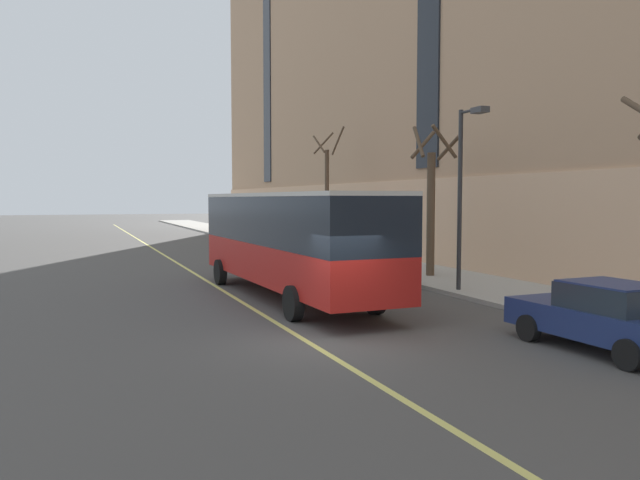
{
  "coord_description": "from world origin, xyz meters",
  "views": [
    {
      "loc": [
        -5.88,
        -13.58,
        3.39
      ],
      "look_at": [
        3.05,
        8.81,
        1.8
      ],
      "focal_mm": 35.0,
      "sensor_mm": 36.0,
      "label": 1
    }
  ],
  "objects_px": {
    "city_bus": "(289,237)",
    "parked_car_green_2": "(363,263)",
    "street_tree_far_uptown": "(431,199)",
    "street_tree_far_downtown": "(327,193)",
    "parked_car_green_1": "(248,237)",
    "street_lamp": "(464,179)",
    "parked_car_navy_3": "(606,317)",
    "fire_hydrant": "(306,248)",
    "parked_car_red_0": "(305,250)"
  },
  "relations": [
    {
      "from": "parked_car_red_0",
      "to": "parked_car_navy_3",
      "type": "xyz_separation_m",
      "value": [
        -0.14,
        -19.66,
        -0.0
      ]
    },
    {
      "from": "parked_car_green_1",
      "to": "fire_hydrant",
      "type": "height_order",
      "value": "parked_car_green_1"
    },
    {
      "from": "parked_car_navy_3",
      "to": "fire_hydrant",
      "type": "relative_size",
      "value": 6.34
    },
    {
      "from": "parked_car_navy_3",
      "to": "street_tree_far_downtown",
      "type": "distance_m",
      "value": 24.27
    },
    {
      "from": "parked_car_green_1",
      "to": "parked_car_navy_3",
      "type": "bearing_deg",
      "value": -90.22
    },
    {
      "from": "parked_car_green_2",
      "to": "street_tree_far_uptown",
      "type": "xyz_separation_m",
      "value": [
        3.2,
        0.02,
        2.59
      ]
    },
    {
      "from": "parked_car_navy_3",
      "to": "street_lamp",
      "type": "relative_size",
      "value": 0.72
    },
    {
      "from": "street_lamp",
      "to": "fire_hydrant",
      "type": "relative_size",
      "value": 8.85
    },
    {
      "from": "parked_car_green_2",
      "to": "street_lamp",
      "type": "distance_m",
      "value": 5.66
    },
    {
      "from": "parked_car_red_0",
      "to": "fire_hydrant",
      "type": "distance_m",
      "value": 4.37
    },
    {
      "from": "street_tree_far_uptown",
      "to": "street_lamp",
      "type": "bearing_deg",
      "value": -107.1
    },
    {
      "from": "street_lamp",
      "to": "city_bus",
      "type": "bearing_deg",
      "value": 166.02
    },
    {
      "from": "city_bus",
      "to": "parked_car_green_2",
      "type": "bearing_deg",
      "value": 33.33
    },
    {
      "from": "street_tree_far_uptown",
      "to": "street_lamp",
      "type": "height_order",
      "value": "street_lamp"
    },
    {
      "from": "city_bus",
      "to": "parked_car_green_1",
      "type": "xyz_separation_m",
      "value": [
        4.27,
        21.07,
        -1.3
      ]
    },
    {
      "from": "street_tree_far_downtown",
      "to": "street_lamp",
      "type": "xyz_separation_m",
      "value": [
        -1.29,
        -15.75,
        0.35
      ]
    },
    {
      "from": "street_tree_far_downtown",
      "to": "street_lamp",
      "type": "distance_m",
      "value": 15.81
    },
    {
      "from": "city_bus",
      "to": "fire_hydrant",
      "type": "distance_m",
      "value": 15.35
    },
    {
      "from": "street_tree_far_uptown",
      "to": "street_tree_far_downtown",
      "type": "xyz_separation_m",
      "value": [
        -0.0,
        11.55,
        0.37
      ]
    },
    {
      "from": "city_bus",
      "to": "street_lamp",
      "type": "bearing_deg",
      "value": -13.98
    },
    {
      "from": "parked_car_green_1",
      "to": "street_tree_far_uptown",
      "type": "bearing_deg",
      "value": -80.69
    },
    {
      "from": "parked_car_green_1",
      "to": "parked_car_green_2",
      "type": "xyz_separation_m",
      "value": [
        -0.19,
        -18.39,
        0.0
      ]
    },
    {
      "from": "street_tree_far_uptown",
      "to": "street_lamp",
      "type": "xyz_separation_m",
      "value": [
        -1.29,
        -4.2,
        0.72
      ]
    },
    {
      "from": "city_bus",
      "to": "street_lamp",
      "type": "distance_m",
      "value": 6.49
    },
    {
      "from": "city_bus",
      "to": "parked_car_red_0",
      "type": "bearing_deg",
      "value": 66.88
    },
    {
      "from": "city_bus",
      "to": "parked_car_green_1",
      "type": "bearing_deg",
      "value": 78.55
    },
    {
      "from": "street_lamp",
      "to": "parked_car_green_2",
      "type": "bearing_deg",
      "value": 114.54
    },
    {
      "from": "city_bus",
      "to": "street_tree_far_uptown",
      "type": "bearing_deg",
      "value": 20.39
    },
    {
      "from": "street_tree_far_uptown",
      "to": "fire_hydrant",
      "type": "relative_size",
      "value": 8.79
    },
    {
      "from": "parked_car_green_1",
      "to": "street_tree_far_downtown",
      "type": "distance_m",
      "value": 8.02
    },
    {
      "from": "parked_car_red_0",
      "to": "street_tree_far_downtown",
      "type": "bearing_deg",
      "value": 54.69
    },
    {
      "from": "street_tree_far_uptown",
      "to": "street_lamp",
      "type": "relative_size",
      "value": 0.99
    },
    {
      "from": "parked_car_green_1",
      "to": "parked_car_red_0",
      "type": "bearing_deg",
      "value": -89.92
    },
    {
      "from": "parked_car_green_2",
      "to": "fire_hydrant",
      "type": "relative_size",
      "value": 6.54
    },
    {
      "from": "parked_car_green_1",
      "to": "fire_hydrant",
      "type": "xyz_separation_m",
      "value": [
        1.62,
        -6.99,
        -0.29
      ]
    },
    {
      "from": "parked_car_navy_3",
      "to": "street_tree_far_downtown",
      "type": "xyz_separation_m",
      "value": [
        3.13,
        23.88,
        2.96
      ]
    },
    {
      "from": "street_tree_far_downtown",
      "to": "parked_car_navy_3",
      "type": "bearing_deg",
      "value": -97.46
    },
    {
      "from": "parked_car_navy_3",
      "to": "street_tree_far_uptown",
      "type": "bearing_deg",
      "value": 75.75
    },
    {
      "from": "street_tree_far_downtown",
      "to": "street_tree_far_uptown",
      "type": "bearing_deg",
      "value": -89.99
    },
    {
      "from": "parked_car_green_2",
      "to": "street_tree_far_uptown",
      "type": "relative_size",
      "value": 0.74
    },
    {
      "from": "parked_car_green_1",
      "to": "parked_car_green_2",
      "type": "relative_size",
      "value": 0.97
    },
    {
      "from": "city_bus",
      "to": "fire_hydrant",
      "type": "bearing_deg",
      "value": 67.31
    },
    {
      "from": "parked_car_green_1",
      "to": "parked_car_green_2",
      "type": "height_order",
      "value": "same"
    },
    {
      "from": "parked_car_red_0",
      "to": "parked_car_green_1",
      "type": "xyz_separation_m",
      "value": [
        -0.02,
        11.04,
        -0.0
      ]
    },
    {
      "from": "parked_car_navy_3",
      "to": "street_lamp",
      "type": "bearing_deg",
      "value": 77.25
    },
    {
      "from": "parked_car_red_0",
      "to": "parked_car_green_2",
      "type": "relative_size",
      "value": 1.02
    },
    {
      "from": "parked_car_green_2",
      "to": "street_tree_far_uptown",
      "type": "distance_m",
      "value": 4.12
    },
    {
      "from": "parked_car_green_2",
      "to": "fire_hydrant",
      "type": "xyz_separation_m",
      "value": [
        1.81,
        11.4,
        -0.29
      ]
    },
    {
      "from": "parked_car_navy_3",
      "to": "city_bus",
      "type": "bearing_deg",
      "value": 113.31
    },
    {
      "from": "street_tree_far_uptown",
      "to": "street_tree_far_downtown",
      "type": "distance_m",
      "value": 11.56
    }
  ]
}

